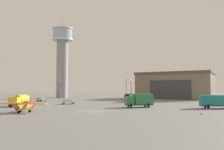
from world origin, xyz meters
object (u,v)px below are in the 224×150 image
truck_fuel_tanker_yellow (20,100)px  light_post_east (126,86)px  car_white (68,102)px  light_post_west (59,88)px  light_post_centre (131,88)px  traffic_cone_near_left (202,113)px  truck_fuel_tanker_black (130,97)px  truck_box_teal (215,101)px  control_tower (62,56)px  airplane_orange (25,106)px  car_silver (42,99)px  truck_box_green (140,100)px

truck_fuel_tanker_yellow → light_post_east: bearing=151.0°
car_white → light_post_west: light_post_west is taller
truck_fuel_tanker_yellow → light_post_centre: 44.23m
traffic_cone_near_left → truck_fuel_tanker_black: bearing=101.0°
truck_box_teal → light_post_centre: 40.73m
light_post_east → light_post_centre: size_ratio=1.15×
car_white → light_post_west: size_ratio=0.57×
control_tower → truck_fuel_tanker_black: 50.49m
airplane_orange → truck_box_teal: 41.43m
truck_box_teal → traffic_cone_near_left: (-9.02, -12.78, -1.39)m
control_tower → truck_fuel_tanker_black: bearing=-53.3°
car_white → car_silver: bearing=105.0°
truck_fuel_tanker_black → car_white: size_ratio=1.39×
car_silver → traffic_cone_near_left: (37.68, -44.21, -0.44)m
traffic_cone_near_left → car_white: bearing=132.6°
control_tower → airplane_orange: 71.83m
truck_box_green → car_silver: truck_box_green is taller
light_post_centre → truck_box_green: bearing=-94.6°
control_tower → truck_box_green: 67.10m
light_post_centre → control_tower: bearing=141.2°
light_post_west → light_post_east: light_post_east is taller
truck_box_green → car_white: size_ratio=1.55×
truck_fuel_tanker_black → truck_fuel_tanker_yellow: truck_fuel_tanker_yellow is taller
car_silver → truck_box_teal: bearing=-160.0°
truck_fuel_tanker_yellow → car_white: size_ratio=1.56×
light_post_west → light_post_centre: bearing=2.6°
truck_fuel_tanker_yellow → light_post_centre: bearing=141.8°
airplane_orange → control_tower: bearing=-166.6°
truck_box_teal → traffic_cone_near_left: 15.70m
light_post_east → light_post_west: bearing=-156.6°
truck_box_teal → car_white: bearing=163.9°
car_silver → truck_fuel_tanker_yellow: bearing=143.8°
truck_fuel_tanker_black → car_silver: bearing=106.1°
truck_box_green → light_post_west: (-24.81, 32.79, 2.93)m
car_white → light_post_west: 21.83m
light_post_east → truck_fuel_tanker_yellow: bearing=-128.6°
car_silver → car_white: bearing=179.9°
airplane_orange → car_silver: (-5.82, 38.18, -0.48)m
car_white → light_post_west: (-5.96, 20.62, 3.97)m
airplane_orange → truck_box_green: 26.38m
control_tower → traffic_cone_near_left: bearing=-64.8°
truck_fuel_tanker_black → control_tower: bearing=65.1°
truck_fuel_tanker_yellow → traffic_cone_near_left: bearing=70.2°
light_post_west → traffic_cone_near_left: size_ratio=12.97×
truck_box_teal → car_silver: 56.29m
truck_box_teal → light_post_west: size_ratio=0.96×
control_tower → light_post_west: (2.67, -25.53, -15.69)m
airplane_orange → truck_box_green: truck_box_green is taller
truck_fuel_tanker_yellow → light_post_west: bearing=179.4°
airplane_orange → truck_fuel_tanker_black: (24.56, 31.55, 0.38)m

